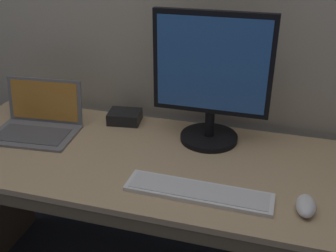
% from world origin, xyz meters
% --- Properties ---
extents(desk, '(1.68, 0.67, 0.74)m').
position_xyz_m(desk, '(0.00, -0.01, 0.52)').
color(desk, tan).
rests_on(desk, ground).
extents(laptop_space_gray, '(0.36, 0.29, 0.20)m').
position_xyz_m(laptop_space_gray, '(-0.52, 0.07, 0.78)').
color(laptop_space_gray, slate).
rests_on(laptop_space_gray, desk).
extents(external_monitor, '(0.45, 0.23, 0.52)m').
position_xyz_m(external_monitor, '(0.19, 0.18, 1.00)').
color(external_monitor, black).
rests_on(external_monitor, desk).
extents(wired_keyboard, '(0.49, 0.12, 0.02)m').
position_xyz_m(wired_keyboard, '(0.23, -0.18, 0.75)').
color(wired_keyboard, white).
rests_on(wired_keyboard, desk).
extents(computer_mouse, '(0.06, 0.11, 0.04)m').
position_xyz_m(computer_mouse, '(0.57, -0.17, 0.76)').
color(computer_mouse, white).
rests_on(computer_mouse, desk).
extents(external_drive_box, '(0.15, 0.13, 0.05)m').
position_xyz_m(external_drive_box, '(-0.20, 0.25, 0.76)').
color(external_drive_box, black).
rests_on(external_drive_box, desk).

